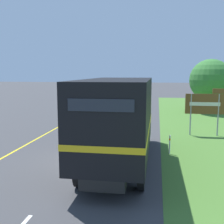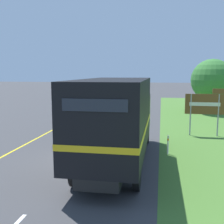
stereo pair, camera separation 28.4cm
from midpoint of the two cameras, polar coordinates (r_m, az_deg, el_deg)
ground_plane at (r=13.21m, az=-6.35°, el=-9.62°), size 200.00×200.00×0.00m
edge_line_yellow at (r=21.71m, az=-9.82°, el=-2.67°), size 0.12×50.11×0.01m
centre_dash_near at (r=13.37m, az=-6.14°, el=-9.39°), size 0.12×2.60×0.01m
centre_dash_mid_a at (r=19.59m, az=-0.78°, el=-3.71°), size 0.12×2.60×0.01m
centre_dash_mid_b at (r=26.00m, az=1.94°, el=-0.78°), size 0.12×2.60×0.01m
centre_dash_far at (r=32.49m, az=3.57°, el=0.98°), size 0.12×2.60×0.01m
centre_dash_farthest at (r=39.02m, az=4.66°, el=2.16°), size 0.12×2.60×0.01m
horse_trailer_truck at (r=12.02m, az=1.72°, el=-1.18°), size 2.56×8.90×3.74m
lead_car_white at (r=27.63m, az=-1.94°, el=1.75°), size 1.80×4.24×1.90m
highway_sign at (r=18.58m, az=18.87°, el=1.30°), size 2.40×0.09×3.00m
roadside_tree_mid at (r=29.20m, az=19.94°, el=6.12°), size 4.07×4.07×5.30m
delineator_post at (r=14.14m, az=11.87°, el=-6.43°), size 0.08×0.08×0.95m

